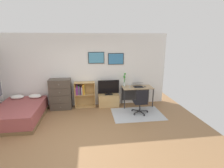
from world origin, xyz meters
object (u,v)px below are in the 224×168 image
computer_mouse (145,87)px  dresser (61,94)px  television (109,88)px  desk (137,90)px  laptop (138,85)px  bookshelf (83,93)px  office_chair (141,101)px  bed (20,112)px  tv_stand (109,100)px  bamboo_vase (124,81)px  wine_glass (130,84)px

computer_mouse → dresser: bearing=177.9°
dresser → television: (1.75, -0.01, 0.19)m
desk → laptop: (0.03, -0.02, 0.20)m
bookshelf → office_chair: (1.95, -0.92, -0.10)m
television → computer_mouse: 1.37m
computer_mouse → television: bearing=175.5°
bed → office_chair: size_ratio=2.29×
bookshelf → dresser: bearing=-175.1°
laptop → computer_mouse: laptop is taller
desk → computer_mouse: computer_mouse is taller
tv_stand → television: size_ratio=0.97×
bed → tv_stand: 3.02m
desk → bookshelf: bearing=178.4°
bookshelf → desk: bearing=-1.6°
bamboo_vase → bed: bearing=-166.0°
bookshelf → computer_mouse: bearing=-4.5°
tv_stand → laptop: bearing=-1.4°
bamboo_vase → desk: bearing=-12.7°
bed → office_chair: 3.92m
office_chair → wine_glass: wine_glass is taller
tv_stand → office_chair: size_ratio=0.90×
office_chair → desk: bearing=84.8°
desk → tv_stand: bearing=179.7°
bookshelf → television: size_ratio=1.21×
bookshelf → desk: (2.05, -0.06, 0.04)m
laptop → wine_glass: (-0.34, -0.12, 0.07)m
computer_mouse → desk: bearing=155.9°
desk → laptop: size_ratio=2.93×
dresser → computer_mouse: (3.12, -0.11, 0.20)m
bamboo_vase → wine_glass: size_ratio=2.85×
tv_stand → office_chair: 1.34m
desk → bamboo_vase: bamboo_vase is taller
dresser → office_chair: dresser is taller
laptop → wine_glass: wine_glass is taller
dresser → computer_mouse: dresser is taller
tv_stand → wine_glass: 1.02m
bed → television: television is taller
bookshelf → television: 0.98m
desk → wine_glass: 0.44m
desk → bamboo_vase: 0.60m
tv_stand → wine_glass: (0.78, -0.14, 0.64)m
computer_mouse → bamboo_vase: bearing=162.9°
laptop → tv_stand: bearing=178.5°
bed → bookshelf: size_ratio=2.05×
bookshelf → computer_mouse: size_ratio=9.22×
office_chair → computer_mouse: bearing=64.1°
tv_stand → laptop: laptop is taller
television → wine_glass: size_ratio=4.41×
television → laptop: (1.12, -0.01, 0.06)m
office_chair → bed: bearing=179.9°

